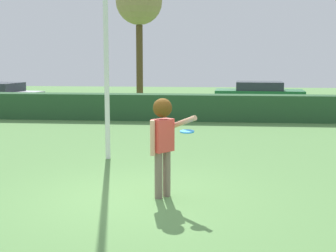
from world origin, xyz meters
name	(u,v)px	position (x,y,z in m)	size (l,w,h in m)	color
ground_plane	(138,198)	(0.00, 0.00, 0.00)	(60.00, 60.00, 0.00)	#5B8C49
person	(163,135)	(0.43, 0.10, 1.14)	(0.83, 0.47, 1.79)	#796558
frisbee	(187,131)	(0.88, -0.18, 1.25)	(0.25, 0.25, 0.04)	#268CE5
lamppost	(105,0)	(-1.27, 3.23, 3.83)	(0.24, 0.24, 7.01)	silver
hedge_row	(180,107)	(0.00, 10.48, 0.51)	(18.16, 0.90, 1.01)	#29512D
parked_car_green	(259,93)	(3.47, 15.43, 0.69)	(4.28, 1.98, 1.25)	#1E6633
oak_tree	(139,3)	(-2.67, 17.40, 5.18)	(2.43, 2.43, 6.51)	brown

